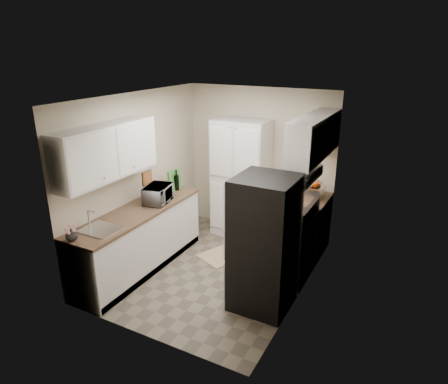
% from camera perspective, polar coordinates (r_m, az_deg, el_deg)
% --- Properties ---
extents(ground, '(3.20, 3.20, 0.00)m').
position_cam_1_polar(ground, '(5.99, -1.50, -11.08)').
color(ground, '#665B4C').
rests_on(ground, ground).
extents(room_shell, '(2.64, 3.24, 2.52)m').
position_cam_1_polar(room_shell, '(5.34, -1.88, 4.03)').
color(room_shell, beige).
rests_on(room_shell, ground).
extents(pantry_cabinet, '(0.90, 0.55, 2.00)m').
position_cam_1_polar(pantry_cabinet, '(6.72, 2.40, 1.87)').
color(pantry_cabinet, silver).
rests_on(pantry_cabinet, ground).
extents(base_cabinet_left, '(0.60, 2.30, 0.88)m').
position_cam_1_polar(base_cabinet_left, '(5.98, -11.97, -6.84)').
color(base_cabinet_left, silver).
rests_on(base_cabinet_left, ground).
extents(countertop_left, '(0.63, 2.33, 0.04)m').
position_cam_1_polar(countertop_left, '(5.78, -12.29, -2.77)').
color(countertop_left, brown).
rests_on(countertop_left, base_cabinet_left).
extents(base_cabinet_right, '(0.60, 0.80, 0.88)m').
position_cam_1_polar(base_cabinet_right, '(6.43, 11.48, -4.77)').
color(base_cabinet_right, silver).
rests_on(base_cabinet_right, ground).
extents(countertop_right, '(0.63, 0.83, 0.04)m').
position_cam_1_polar(countertop_right, '(6.26, 11.77, -0.95)').
color(countertop_right, brown).
rests_on(countertop_right, base_cabinet_right).
extents(electric_range, '(0.71, 0.78, 1.13)m').
position_cam_1_polar(electric_range, '(5.73, 9.01, -7.43)').
color(electric_range, '#B7B7BC').
rests_on(electric_range, ground).
extents(refrigerator, '(0.70, 0.72, 1.70)m').
position_cam_1_polar(refrigerator, '(4.90, 5.75, -7.38)').
color(refrigerator, '#B7B7BC').
rests_on(refrigerator, ground).
extents(microwave, '(0.42, 0.53, 0.26)m').
position_cam_1_polar(microwave, '(5.97, -9.42, -0.31)').
color(microwave, silver).
rests_on(microwave, countertop_left).
extents(wine_bottle, '(0.08, 0.08, 0.31)m').
position_cam_1_polar(wine_bottle, '(6.44, -6.80, 1.60)').
color(wine_bottle, black).
rests_on(wine_bottle, countertop_left).
extents(flower_vase, '(0.19, 0.19, 0.15)m').
position_cam_1_polar(flower_vase, '(5.11, -20.96, -5.70)').
color(flower_vase, white).
rests_on(flower_vase, countertop_left).
extents(cutting_board, '(0.06, 0.26, 0.33)m').
position_cam_1_polar(cutting_board, '(6.46, -7.02, 1.75)').
color(cutting_board, '#3B8531').
rests_on(cutting_board, countertop_left).
extents(toaster_oven, '(0.27, 0.34, 0.19)m').
position_cam_1_polar(toaster_oven, '(6.20, 12.74, -0.09)').
color(toaster_oven, silver).
rests_on(toaster_oven, countertop_right).
extents(fruit_basket, '(0.29, 0.29, 0.10)m').
position_cam_1_polar(fruit_basket, '(6.16, 12.74, 1.23)').
color(fruit_basket, '#E04400').
rests_on(fruit_basket, toaster_oven).
extents(kitchen_mat, '(0.82, 0.99, 0.01)m').
position_cam_1_polar(kitchen_mat, '(6.41, 0.46, -8.76)').
color(kitchen_mat, tan).
rests_on(kitchen_mat, ground).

